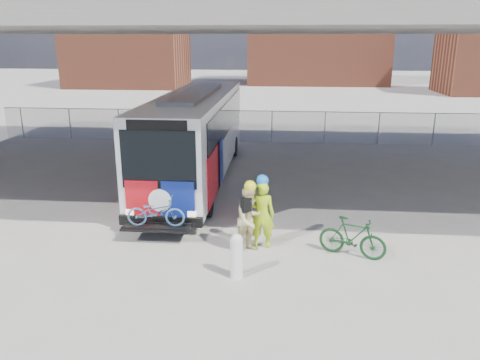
# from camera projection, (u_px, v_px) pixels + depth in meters

# --- Properties ---
(ground) EXTENTS (160.00, 160.00, 0.00)m
(ground) POSITION_uv_depth(u_px,v_px,m) (233.00, 217.00, 15.67)
(ground) COLOR #9E9991
(ground) RESTS_ON ground
(bus) EXTENTS (2.67, 12.90, 3.69)m
(bus) POSITION_uv_depth(u_px,v_px,m) (196.00, 130.00, 19.44)
(bus) COLOR silver
(bus) RESTS_ON ground
(overpass) EXTENTS (40.00, 16.00, 7.95)m
(overpass) POSITION_uv_depth(u_px,v_px,m) (243.00, 16.00, 17.61)
(overpass) COLOR #605E59
(overpass) RESTS_ON ground
(chainlink_fence) EXTENTS (30.00, 0.06, 30.00)m
(chainlink_fence) POSITION_uv_depth(u_px,v_px,m) (255.00, 118.00, 26.71)
(chainlink_fence) COLOR gray
(chainlink_fence) RESTS_ON ground
(brick_buildings) EXTENTS (54.00, 22.00, 12.00)m
(brick_buildings) POSITION_uv_depth(u_px,v_px,m) (281.00, 42.00, 60.02)
(brick_buildings) COLOR brown
(brick_buildings) RESTS_ON ground
(bollard) EXTENTS (0.31, 0.31, 1.17)m
(bollard) POSITION_uv_depth(u_px,v_px,m) (237.00, 254.00, 11.49)
(bollard) COLOR silver
(bollard) RESTS_ON ground
(cyclist_hivis) EXTENTS (0.73, 0.50, 2.15)m
(cyclist_hivis) POSITION_uv_depth(u_px,v_px,m) (262.00, 213.00, 13.13)
(cyclist_hivis) COLOR #B6DF17
(cyclist_hivis) RESTS_ON ground
(cyclist_tan) EXTENTS (1.16, 1.14, 2.08)m
(cyclist_tan) POSITION_uv_depth(u_px,v_px,m) (250.00, 219.00, 12.83)
(cyclist_tan) COLOR #D0C085
(cyclist_tan) RESTS_ON ground
(bike_parked) EXTENTS (1.91, 1.15, 1.11)m
(bike_parked) POSITION_uv_depth(u_px,v_px,m) (352.00, 237.00, 12.68)
(bike_parked) COLOR #133C1B
(bike_parked) RESTS_ON ground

